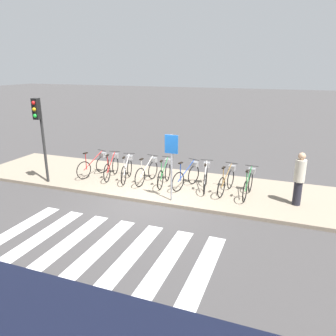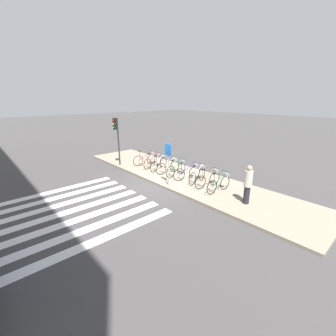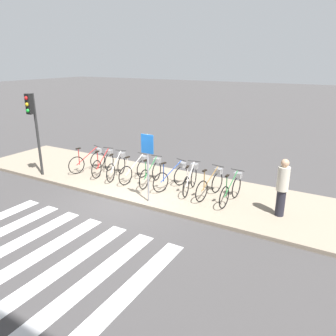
{
  "view_description": "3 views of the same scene",
  "coord_description": "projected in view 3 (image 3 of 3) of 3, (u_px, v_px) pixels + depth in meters",
  "views": [
    {
      "loc": [
        4.22,
        -9.22,
        4.43
      ],
      "look_at": [
        0.45,
        0.76,
        1.09
      ],
      "focal_mm": 35.0,
      "sensor_mm": 36.0,
      "label": 1
    },
    {
      "loc": [
        9.08,
        -7.17,
        4.56
      ],
      "look_at": [
        0.59,
        0.41,
        1.01
      ],
      "focal_mm": 24.0,
      "sensor_mm": 36.0,
      "label": 2
    },
    {
      "loc": [
        6.18,
        -7.86,
        4.54
      ],
      "look_at": [
        0.75,
        1.54,
        0.91
      ],
      "focal_mm": 35.0,
      "sensor_mm": 36.0,
      "label": 3
    }
  ],
  "objects": [
    {
      "name": "parked_bicycle_2",
      "position": [
        117.0,
        166.0,
        12.75
      ],
      "size": [
        0.57,
        1.67,
        1.05
      ],
      "color": "black",
      "rests_on": "sidewalk"
    },
    {
      "name": "sign_post",
      "position": [
        148.0,
        157.0,
        10.19
      ],
      "size": [
        0.44,
        0.07,
        2.23
      ],
      "color": "#99999E",
      "rests_on": "sidewalk"
    },
    {
      "name": "ground_plane",
      "position": [
        125.0,
        203.0,
        10.82
      ],
      "size": [
        120.0,
        120.0,
        0.0
      ],
      "primitive_type": "plane",
      "color": "#423F3F"
    },
    {
      "name": "parked_bicycle_5",
      "position": [
        173.0,
        176.0,
        11.65
      ],
      "size": [
        0.64,
        1.64,
        1.05
      ],
      "color": "black",
      "rests_on": "sidewalk"
    },
    {
      "name": "pedestrian",
      "position": [
        282.0,
        186.0,
        9.44
      ],
      "size": [
        0.34,
        0.34,
        1.74
      ],
      "color": "#23232D",
      "rests_on": "sidewalk"
    },
    {
      "name": "parked_bicycle_3",
      "position": [
        136.0,
        169.0,
        12.39
      ],
      "size": [
        0.46,
        1.71,
        1.05
      ],
      "color": "black",
      "rests_on": "sidewalk"
    },
    {
      "name": "parked_bicycle_0",
      "position": [
        89.0,
        160.0,
        13.49
      ],
      "size": [
        0.61,
        1.65,
        1.05
      ],
      "color": "black",
      "rests_on": "sidewalk"
    },
    {
      "name": "parked_bicycle_8",
      "position": [
        232.0,
        189.0,
        10.51
      ],
      "size": [
        0.46,
        1.71,
        1.05
      ],
      "color": "black",
      "rests_on": "sidewalk"
    },
    {
      "name": "sidewalk",
      "position": [
        154.0,
        184.0,
        12.29
      ],
      "size": [
        16.02,
        3.62,
        0.12
      ],
      "color": "gray",
      "rests_on": "ground_plane"
    },
    {
      "name": "parked_bicycle_7",
      "position": [
        211.0,
        183.0,
        10.96
      ],
      "size": [
        0.46,
        1.7,
        1.05
      ],
      "color": "black",
      "rests_on": "sidewalk"
    },
    {
      "name": "parked_bicycle_6",
      "position": [
        191.0,
        178.0,
        11.4
      ],
      "size": [
        0.5,
        1.69,
        1.05
      ],
      "color": "black",
      "rests_on": "sidewalk"
    },
    {
      "name": "parked_bicycle_1",
      "position": [
        104.0,
        163.0,
        13.14
      ],
      "size": [
        0.5,
        1.69,
        1.05
      ],
      "color": "black",
      "rests_on": "sidewalk"
    },
    {
      "name": "parked_bicycle_4",
      "position": [
        152.0,
        172.0,
        12.06
      ],
      "size": [
        0.46,
        1.71,
        1.05
      ],
      "color": "black",
      "rests_on": "sidewalk"
    },
    {
      "name": "traffic_light",
      "position": [
        33.0,
        118.0,
        12.33
      ],
      "size": [
        0.24,
        0.4,
        3.2
      ],
      "color": "#2D2D2D",
      "rests_on": "sidewalk"
    }
  ]
}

